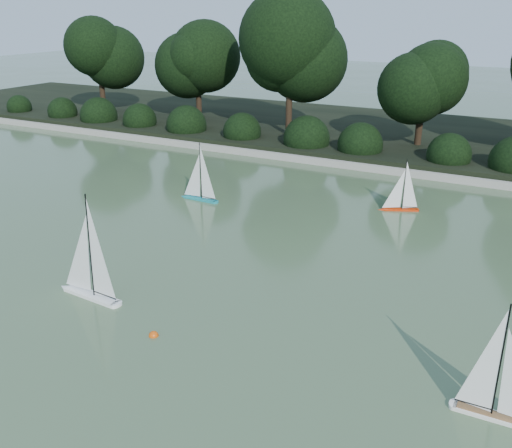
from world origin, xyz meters
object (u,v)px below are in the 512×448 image
at_px(sailboat_white_a, 86,279).
at_px(race_buoy, 154,336).
at_px(sailboat_white_b, 506,403).
at_px(sailboat_orange, 398,202).
at_px(sailboat_teal, 197,190).

relative_size(sailboat_white_a, race_buoy, 13.18).
distance_m(sailboat_white_a, sailboat_white_b, 5.96).
xyz_separation_m(sailboat_white_b, race_buoy, (-4.35, -0.41, -0.23)).
distance_m(sailboat_orange, race_buoy, 6.74).
distance_m(sailboat_teal, race_buoy, 5.80).
height_order(sailboat_white_b, sailboat_teal, sailboat_white_b).
relative_size(sailboat_white_a, sailboat_white_b, 1.19).
distance_m(sailboat_orange, sailboat_teal, 4.48).
distance_m(sailboat_white_b, sailboat_teal, 8.47).
bearing_deg(race_buoy, sailboat_white_a, 164.53).
bearing_deg(race_buoy, sailboat_white_b, 5.40).
height_order(sailboat_white_a, race_buoy, sailboat_white_a).
height_order(sailboat_teal, race_buoy, sailboat_teal).
xyz_separation_m(sailboat_orange, race_buoy, (-1.56, -6.55, -0.19)).
bearing_deg(sailboat_white_b, sailboat_teal, 146.11).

